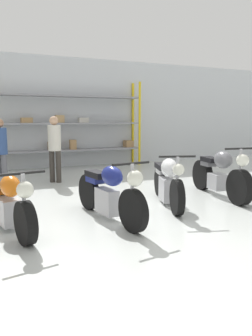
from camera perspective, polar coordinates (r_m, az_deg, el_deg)
ground_plane at (r=5.82m, az=1.60°, el=-7.37°), size 30.00×30.00×0.00m
back_wall at (r=11.18m, az=-11.47°, el=9.43°), size 30.00×0.08×3.60m
shelving_rack at (r=10.90m, az=-9.52°, el=7.30°), size 4.81×0.63×2.85m
motorcycle_orange at (r=5.04m, az=-19.70°, el=-5.67°), size 0.70×1.99×0.94m
motorcycle_blue at (r=5.19m, az=-2.96°, el=-4.17°), size 0.60×2.06×1.00m
motorcycle_white at (r=6.19m, az=7.25°, el=-2.25°), size 0.88×1.99×1.00m
motorcycle_grey at (r=6.99m, az=16.06°, el=-1.04°), size 0.64×2.11×1.07m
person_browsing at (r=8.19m, az=-21.04°, el=3.37°), size 0.45×0.45×1.60m
person_near_rack at (r=8.39m, az=-12.34°, el=4.13°), size 0.45×0.45×1.66m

